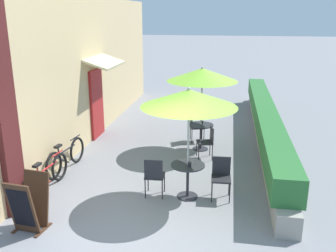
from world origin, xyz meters
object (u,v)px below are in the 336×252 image
Objects in this scene: menu_board at (29,204)px; cafe_chair_near_left at (154,174)px; coffee_cup_near at (190,164)px; cafe_chair_mid_right at (195,125)px; patio_umbrella_mid at (202,75)px; patio_umbrella_near at (189,98)px; cafe_chair_near_right at (221,174)px; patio_table_mid at (201,132)px; patio_table_near at (188,175)px; coffee_cup_mid at (202,122)px; bicycle_second at (66,157)px; bicycle_leaning at (46,176)px; cafe_chair_mid_left at (208,140)px.

cafe_chair_near_left is at bearing 45.98° from menu_board.
cafe_chair_mid_right is at bearing 93.82° from coffee_cup_near.
patio_umbrella_near is at bearing -90.66° from patio_umbrella_mid.
cafe_chair_near_right is 1.18× the size of patio_table_mid.
menu_board is (-2.67, -4.61, -1.64)m from patio_umbrella_mid.
patio_umbrella_mid is at bearing 89.34° from patio_table_near.
patio_table_mid is 0.28m from coffee_cup_mid.
coffee_cup_near is 3.31m from patio_umbrella_mid.
cafe_chair_mid_right reaches higher than bicycle_second.
cafe_chair_near_left is at bearing -20.84° from cafe_chair_mid_right.
cafe_chair_mid_right reaches higher than patio_table_near.
patio_table_mid is 1.63m from patio_umbrella_mid.
patio_umbrella_near is 2.93m from patio_umbrella_mid.
bicycle_leaning is 1.10m from bicycle_second.
coffee_cup_mid is (0.06, 3.00, -1.36)m from patio_umbrella_near.
cafe_chair_near_left is 2.63m from bicycle_second.
cafe_chair_near_left is (-0.69, -0.11, -1.62)m from patio_umbrella_near.
cafe_chair_near_left reaches higher than bicycle_second.
menu_board is (0.43, -1.47, 0.16)m from bicycle_leaning.
patio_table_near is at bearing 159.98° from cafe_chair_mid_left.
bicycle_leaning is at bearing -81.50° from bicycle_second.
patio_table_near is 0.85× the size of cafe_chair_mid_right.
cafe_chair_mid_left is 1.39m from cafe_chair_mid_right.
patio_umbrella_mid is 2.71× the size of cafe_chair_mid_right.
cafe_chair_mid_left is at bearing 28.30° from bicycle_second.
cafe_chair_mid_left is (0.22, 2.36, -0.26)m from coffee_cup_near.
menu_board reaches higher than patio_table_mid.
patio_table_near is 1.63m from patio_umbrella_near.
cafe_chair_near_left is at bearing -103.37° from patio_table_mid.
bicycle_second is at bearing -147.06° from patio_umbrella_mid.
bicycle_second reaches higher than patio_table_near.
patio_table_mid is at bearing 90.22° from coffee_cup_near.
patio_umbrella_near is at bearing 8.27° from bicycle_leaning.
patio_umbrella_near is 1.36m from coffee_cup_near.
patio_umbrella_mid is 26.20× the size of coffee_cup_mid.
cafe_chair_near_left is at bearing -103.48° from coffee_cup_mid.
patio_umbrella_near is 3.55m from bicycle_leaning.
patio_table_near is at bearing 117.58° from coffee_cup_near.
coffee_cup_near is at bearing -62.42° from patio_table_near.
bicycle_leaning is 1.73× the size of menu_board.
menu_board reaches higher than coffee_cup_near.
bicycle_leaning is (-3.10, -3.14, -1.79)m from patio_umbrella_mid.
cafe_chair_mid_right is (-0.20, 3.59, -1.62)m from patio_umbrella_near.
patio_umbrella_mid reaches higher than menu_board.
coffee_cup_near is 2.39m from cafe_chair_mid_left.
patio_table_near is 8.17× the size of coffee_cup_mid.
patio_table_near is at bearing -90.66° from patio_umbrella_mid.
cafe_chair_mid_right is 0.86× the size of menu_board.
cafe_chair_mid_right reaches higher than coffee_cup_near.
coffee_cup_near is 0.12× the size of patio_table_mid.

